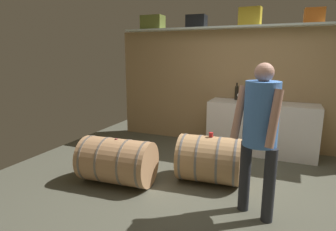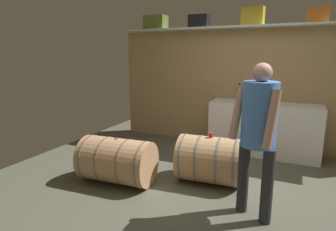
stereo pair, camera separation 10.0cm
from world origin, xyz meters
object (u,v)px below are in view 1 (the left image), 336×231
wine_bottle_clear (247,95)px  wine_bottle_dark (237,92)px  winemaker_pouring (260,126)px  toolcase_black (197,22)px  toolcase_yellow (250,17)px  wine_glass (239,95)px  toolcase_olive (153,23)px  wine_barrel_far (117,161)px  tasting_cup (211,135)px  toolcase_orange (314,16)px  wine_barrel_near (209,159)px  work_cabinet (261,128)px

wine_bottle_clear → wine_bottle_dark: size_ratio=0.99×
winemaker_pouring → toolcase_black: bearing=-31.2°
toolcase_yellow → wine_glass: bearing=-109.5°
toolcase_olive → wine_glass: 2.17m
wine_bottle_dark → wine_barrel_far: bearing=-118.4°
wine_glass → toolcase_olive: bearing=174.0°
tasting_cup → wine_bottle_dark: bearing=88.8°
toolcase_orange → wine_glass: (-1.05, -0.18, -1.28)m
toolcase_black → wine_barrel_near: 2.64m
toolcase_orange → work_cabinet: size_ratio=0.16×
work_cabinet → wine_barrel_far: (-1.62, -1.96, -0.14)m
wine_barrel_near → work_cabinet: bearing=65.3°
work_cabinet → toolcase_yellow: bearing=148.8°
toolcase_olive → toolcase_orange: size_ratio=1.48×
toolcase_yellow → wine_barrel_far: toolcase_yellow is taller
toolcase_olive → wine_bottle_dark: (1.67, -0.04, -1.26)m
toolcase_olive → wine_bottle_clear: (1.89, -0.33, -1.25)m
toolcase_orange → wine_bottle_dark: 1.67m
toolcase_olive → wine_bottle_clear: 2.29m
winemaker_pouring → wine_barrel_near: bearing=-15.9°
wine_glass → wine_barrel_far: (-1.22, -1.98, -0.68)m
tasting_cup → toolcase_black: bearing=114.6°
wine_bottle_clear → work_cabinet: bearing=29.4°
toolcase_black → wine_glass: bearing=-15.3°
wine_bottle_clear → tasting_cup: (-0.26, -1.31, -0.36)m
wine_barrel_near → wine_bottle_dark: bearing=83.3°
toolcase_black → toolcase_yellow: 0.93m
wine_barrel_far → wine_bottle_dark: bearing=57.4°
winemaker_pouring → wine_barrel_far: bearing=23.9°
toolcase_black → wine_bottle_clear: 1.63m
wine_barrel_far → toolcase_yellow: bearing=54.8°
wine_bottle_clear → toolcase_yellow: bearing=102.7°
wine_glass → winemaker_pouring: 2.14m
toolcase_orange → wine_barrel_far: 3.69m
wine_glass → toolcase_orange: bearing=9.8°
tasting_cup → wine_barrel_far: bearing=-155.1°
toolcase_olive → wine_barrel_far: bearing=-76.2°
work_cabinet → wine_bottle_clear: size_ratio=5.93×
toolcase_olive → wine_barrel_far: toolcase_olive is taller
toolcase_yellow → wine_bottle_dark: 1.28m
winemaker_pouring → wine_bottle_clear: bearing=-51.6°
wine_barrel_near → winemaker_pouring: 1.12m
toolcase_black → work_cabinet: bearing=-12.2°
winemaker_pouring → wine_glass: bearing=-48.3°
toolcase_olive → toolcase_orange: (2.78, 0.00, -0.01)m
tasting_cup → winemaker_pouring: 0.95m
wine_glass → toolcase_black: bearing=168.0°
toolcase_orange → wine_barrel_near: toolcase_orange is taller
work_cabinet → wine_barrel_near: 1.54m
work_cabinet → winemaker_pouring: bearing=-85.9°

